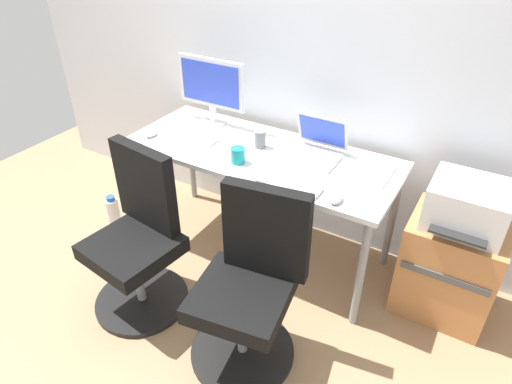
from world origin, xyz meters
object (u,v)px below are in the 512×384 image
object	(u,v)px
office_chair_left	(139,240)
coffee_mug	(238,155)
open_laptop	(316,147)
water_bottle_on_floor	(114,216)
side_cabinet	(448,266)
office_chair_right	(250,288)
printer	(468,205)
desktop_monitor	(211,87)

from	to	relation	value
office_chair_left	coffee_mug	xyz separation A→B (m)	(0.31, 0.54, 0.37)
open_laptop	water_bottle_on_floor	bearing A→B (deg)	-158.08
side_cabinet	office_chair_right	bearing A→B (deg)	-134.44
printer	desktop_monitor	xyz separation A→B (m)	(-1.63, 0.10, 0.28)
office_chair_right	open_laptop	world-z (taller)	open_laptop
office_chair_left	coffee_mug	size ratio (longest dim) A/B	10.22
side_cabinet	desktop_monitor	bearing A→B (deg)	176.58
desktop_monitor	open_laptop	world-z (taller)	desktop_monitor
desktop_monitor	open_laptop	size ratio (longest dim) A/B	1.55
office_chair_left	water_bottle_on_floor	distance (m)	0.74
open_laptop	coffee_mug	size ratio (longest dim) A/B	3.37
open_laptop	coffee_mug	distance (m)	0.46
office_chair_right	coffee_mug	bearing A→B (deg)	126.78
open_laptop	coffee_mug	bearing A→B (deg)	-138.01
coffee_mug	printer	bearing A→B (deg)	12.76
side_cabinet	office_chair_left	bearing A→B (deg)	-151.81
office_chair_right	water_bottle_on_floor	world-z (taller)	office_chair_right
water_bottle_on_floor	desktop_monitor	xyz separation A→B (m)	(0.48, 0.57, 0.85)
office_chair_left	coffee_mug	distance (m)	0.72
water_bottle_on_floor	desktop_monitor	bearing A→B (deg)	49.60
office_chair_right	side_cabinet	size ratio (longest dim) A/B	1.60
printer	water_bottle_on_floor	size ratio (longest dim) A/B	1.29
water_bottle_on_floor	coffee_mug	distance (m)	1.14
side_cabinet	coffee_mug	xyz separation A→B (m)	(-1.20, -0.27, 0.50)
office_chair_left	desktop_monitor	distance (m)	1.08
office_chair_left	coffee_mug	world-z (taller)	office_chair_left
office_chair_left	water_bottle_on_floor	xyz separation A→B (m)	(-0.60, 0.34, -0.28)
desktop_monitor	open_laptop	distance (m)	0.80
printer	open_laptop	distance (m)	0.86
coffee_mug	side_cabinet	bearing A→B (deg)	12.80
office_chair_right	desktop_monitor	bearing A→B (deg)	132.59
printer	open_laptop	bearing A→B (deg)	177.69
printer	open_laptop	size ratio (longest dim) A/B	1.29
side_cabinet	printer	bearing A→B (deg)	-90.00
open_laptop	coffee_mug	world-z (taller)	open_laptop
open_laptop	coffee_mug	xyz separation A→B (m)	(-0.34, -0.31, -0.01)
office_chair_left	open_laptop	xyz separation A→B (m)	(0.65, 0.84, 0.37)
desktop_monitor	coffee_mug	bearing A→B (deg)	-40.54
printer	water_bottle_on_floor	world-z (taller)	printer
side_cabinet	coffee_mug	size ratio (longest dim) A/B	6.40
office_chair_left	side_cabinet	distance (m)	1.72
office_chair_right	desktop_monitor	size ratio (longest dim) A/B	1.96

